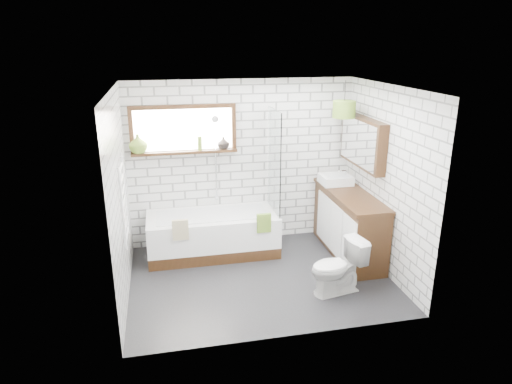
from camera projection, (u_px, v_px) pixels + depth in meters
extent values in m
cube|color=black|center=(260.00, 278.00, 6.12)|extent=(3.40, 2.60, 0.01)
cube|color=white|center=(261.00, 87.00, 5.31)|extent=(3.40, 2.60, 0.01)
cube|color=white|center=(242.00, 163.00, 6.93)|extent=(3.40, 0.01, 2.50)
cube|color=white|center=(289.00, 230.00, 4.51)|extent=(3.40, 0.01, 2.50)
cube|color=white|center=(119.00, 199.00, 5.38)|extent=(0.01, 2.60, 2.50)
cube|color=white|center=(385.00, 181.00, 6.05)|extent=(0.01, 2.60, 2.50)
cube|color=black|center=(184.00, 130.00, 6.54)|extent=(1.52, 0.16, 0.68)
cube|color=white|center=(124.00, 202.00, 5.41)|extent=(0.06, 0.52, 1.00)
cube|color=black|center=(363.00, 142.00, 6.46)|extent=(0.16, 1.20, 0.70)
cylinder|color=silver|center=(216.00, 159.00, 6.77)|extent=(0.02, 0.02, 1.30)
cube|color=white|center=(213.00, 234.00, 6.73)|extent=(1.88, 0.83, 0.61)
cube|color=white|center=(274.00, 162.00, 6.58)|extent=(0.02, 0.72, 1.50)
cube|color=#5A7D25|center=(264.00, 223.00, 6.39)|extent=(0.20, 0.05, 0.27)
cube|color=tan|center=(180.00, 230.00, 6.16)|extent=(0.22, 0.05, 0.29)
cube|color=black|center=(349.00, 224.00, 6.67)|extent=(0.54, 1.67, 0.95)
cube|color=white|center=(336.00, 179.00, 6.90)|extent=(0.45, 0.39, 0.13)
cylinder|color=silver|center=(346.00, 175.00, 6.92)|extent=(0.03, 0.03, 0.14)
imported|color=white|center=(337.00, 267.00, 5.66)|extent=(0.51, 0.75, 0.70)
imported|color=olive|center=(138.00, 145.00, 6.44)|extent=(0.33, 0.33, 0.27)
imported|color=black|center=(223.00, 144.00, 6.70)|extent=(0.23, 0.23, 0.18)
cylinder|color=olive|center=(200.00, 145.00, 6.63)|extent=(0.08, 0.08, 0.20)
cylinder|color=#5A7D25|center=(344.00, 109.00, 6.41)|extent=(0.32, 0.32, 0.24)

